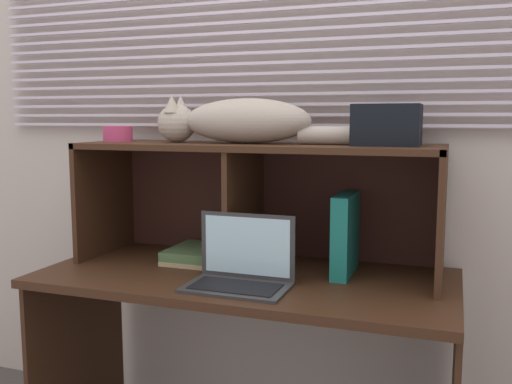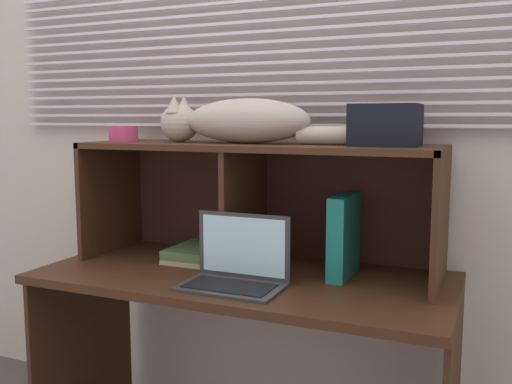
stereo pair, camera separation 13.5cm
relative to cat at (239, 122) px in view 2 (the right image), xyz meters
The scene contains 9 objects.
back_panel_with_blinds 0.26m from the cat, 74.77° to the left, with size 4.40×0.08×2.50m.
desk 0.68m from the cat, 60.25° to the right, with size 1.45×0.67×0.72m.
hutch_shelf_unit 0.23m from the cat, 29.04° to the left, with size 1.32×0.41×0.45m.
cat is the anchor object (origin of this frame).
laptop 0.55m from the cat, 67.34° to the right, with size 0.33×0.20×0.23m.
binder_upright 0.56m from the cat, ahead, with size 0.06×0.25×0.28m, color #187366.
book_stack 0.54m from the cat, behind, with size 0.19×0.26×0.05m.
small_basket 0.51m from the cat, behind, with size 0.12×0.12×0.06m, color #C7406C.
storage_box 0.53m from the cat, ahead, with size 0.22×0.19×0.14m, color black.
Camera 2 is at (0.81, -1.59, 1.26)m, focal length 39.78 mm.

